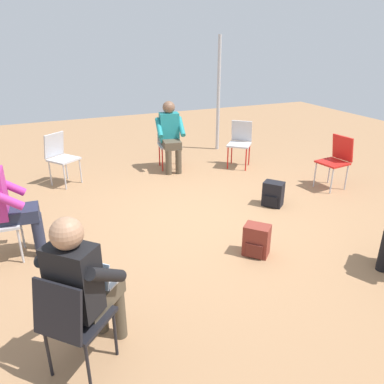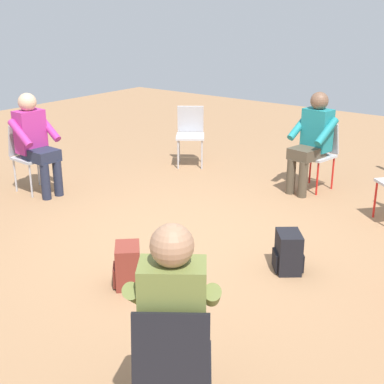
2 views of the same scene
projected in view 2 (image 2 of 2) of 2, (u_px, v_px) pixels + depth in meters
name	position (u px, v px, depth m)	size (l,w,h in m)	color
ground_plane	(184.00, 241.00, 5.34)	(15.07, 15.07, 0.00)	#99704C
chair_northeast	(190.00, 131.00, 7.75)	(0.58, 0.57, 0.85)	#B7B7BC
chair_southwest	(173.00, 364.00, 2.74)	(0.58, 0.57, 0.85)	black
chair_north	(29.00, 152.00, 6.66)	(0.42, 0.46, 0.85)	#B7B7BC
chair_east	(319.00, 150.00, 6.74)	(0.50, 0.46, 0.85)	#B7B7BC
person_in_olive	(174.00, 313.00, 2.83)	(0.63, 0.63, 1.24)	black
person_in_teal	(312.00, 137.00, 6.57)	(0.56, 0.55, 1.24)	#4C4233
person_in_magenta	(35.00, 139.00, 6.49)	(0.51, 0.54, 1.24)	#23283D
backpack_near_laptop_user	(288.00, 254.00, 4.71)	(0.34, 0.33, 0.36)	black
backpack_by_empty_chair	(128.00, 268.00, 4.46)	(0.34, 0.34, 0.36)	maroon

